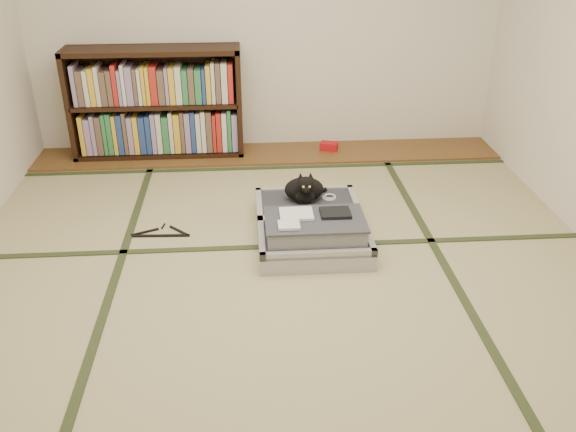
{
  "coord_description": "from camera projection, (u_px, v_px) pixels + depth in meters",
  "views": [
    {
      "loc": [
        -0.2,
        -3.0,
        2.01
      ],
      "look_at": [
        0.05,
        0.35,
        0.25
      ],
      "focal_mm": 38.0,
      "sensor_mm": 36.0,
      "label": 1
    }
  ],
  "objects": [
    {
      "name": "cable_coil",
      "position": [
        329.0,
        197.0,
        4.27
      ],
      "size": [
        0.1,
        0.1,
        0.02
      ],
      "color": "white",
      "rests_on": "suitcase"
    },
    {
      "name": "cat",
      "position": [
        305.0,
        189.0,
        4.19
      ],
      "size": [
        0.31,
        0.32,
        0.25
      ],
      "color": "black",
      "rests_on": "suitcase"
    },
    {
      "name": "floor",
      "position": [
        284.0,
        281.0,
        3.6
      ],
      "size": [
        4.5,
        4.5,
        0.0
      ],
      "primitive_type": "plane",
      "color": "tan",
      "rests_on": "ground"
    },
    {
      "name": "room_shell",
      "position": [
        283.0,
        26.0,
        2.92
      ],
      "size": [
        4.5,
        4.5,
        4.5
      ],
      "color": "white",
      "rests_on": "ground"
    },
    {
      "name": "bookcase",
      "position": [
        157.0,
        105.0,
        5.15
      ],
      "size": [
        1.44,
        0.33,
        0.93
      ],
      "color": "black",
      "rests_on": "wood_strip"
    },
    {
      "name": "wood_strip",
      "position": [
        269.0,
        154.0,
        5.36
      ],
      "size": [
        4.0,
        0.5,
        0.02
      ],
      "primitive_type": "cube",
      "color": "brown",
      "rests_on": "ground"
    },
    {
      "name": "hanger",
      "position": [
        162.0,
        233.0,
        4.09
      ],
      "size": [
        0.4,
        0.19,
        0.01
      ],
      "color": "black",
      "rests_on": "floor"
    },
    {
      "name": "red_item",
      "position": [
        329.0,
        146.0,
        5.4
      ],
      "size": [
        0.17,
        0.13,
        0.07
      ],
      "primitive_type": "cube",
      "rotation": [
        0.0,
        0.0,
        -0.32
      ],
      "color": "#B90E16",
      "rests_on": "wood_strip"
    },
    {
      "name": "tatami_borders",
      "position": [
        279.0,
        239.0,
        4.03
      ],
      "size": [
        4.0,
        4.5,
        0.01
      ],
      "color": "#2D381E",
      "rests_on": "ground"
    },
    {
      "name": "suitcase",
      "position": [
        311.0,
        226.0,
        3.99
      ],
      "size": [
        0.7,
        0.94,
        0.28
      ],
      "color": "#A8A8AD",
      "rests_on": "floor"
    }
  ]
}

